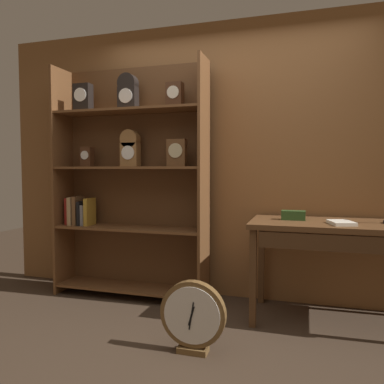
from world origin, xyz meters
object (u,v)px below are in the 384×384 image
Objects in this scene: bookshelf at (128,177)px; open_repair_manual at (341,223)px; workbench at (336,234)px; toolbox_small at (293,215)px; round_clock_large at (193,316)px.

bookshelf is 1.93m from open_repair_manual.
bookshelf is 1.67× the size of workbench.
workbench is 6.88× the size of toolbox_small.
workbench is 1.30m from round_clock_large.
toolbox_small reaches higher than workbench.
workbench is at bearing -4.52° from bookshelf.
workbench is 2.71× the size of round_clock_large.
open_repair_manual is 1.32m from round_clock_large.
open_repair_manual is 0.45× the size of round_clock_large.
workbench is 0.14m from open_repair_manual.
bookshelf is 1.56m from toolbox_small.
toolbox_small is 0.39m from open_repair_manual.
workbench is (1.85, -0.15, -0.43)m from bookshelf.
round_clock_large is at bearing -45.33° from bookshelf.
bookshelf reaches higher than toolbox_small.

